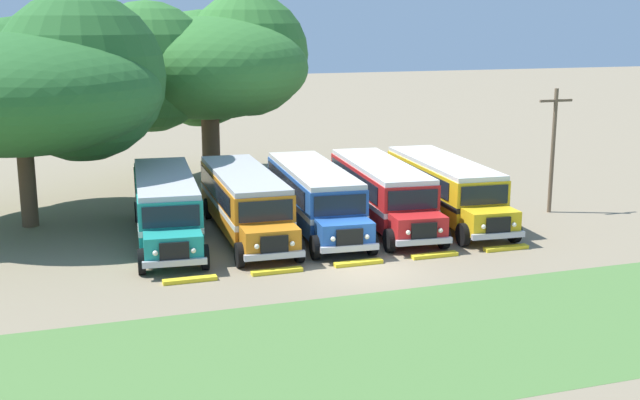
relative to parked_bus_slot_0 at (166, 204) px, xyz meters
The scene contains 15 objects.
ground_plane 9.72m from the parked_bus_slot_0, 46.16° to the right, with size 220.00×220.00×0.00m, color #84755B.
foreground_grass_strip 15.51m from the parked_bus_slot_0, 64.51° to the right, with size 80.00×8.75×0.01m, color #4C7538.
parked_bus_slot_0 is the anchor object (origin of this frame).
parked_bus_slot_1 3.49m from the parked_bus_slot_0, ahead, with size 2.99×10.88×2.82m.
parked_bus_slot_2 6.80m from the parked_bus_slot_0, ahead, with size 3.33×10.94×2.82m.
parked_bus_slot_3 10.14m from the parked_bus_slot_0, ahead, with size 3.53×10.97×2.82m.
parked_bus_slot_4 13.40m from the parked_bus_slot_0, ahead, with size 3.34×10.94×2.82m.
curb_wheelstop_0 6.47m from the parked_bus_slot_0, 90.33° to the right, with size 2.00×0.36×0.15m, color yellow.
curb_wheelstop_1 7.26m from the parked_bus_slot_0, 62.29° to the right, with size 2.00×0.36×0.15m, color yellow.
curb_wheelstop_2 9.27m from the parked_bus_slot_0, 43.44° to the right, with size 2.00×0.36×0.15m, color yellow.
curb_wheelstop_3 11.89m from the parked_bus_slot_0, 32.22° to the right, with size 2.00×0.36×0.15m, color yellow.
curb_wheelstop_4 14.80m from the parked_bus_slot_0, 25.27° to the right, with size 2.00×0.36×0.15m, color yellow.
broad_shade_tree 14.52m from the parked_bus_slot_0, 71.81° to the left, with size 13.52×12.31×11.11m.
secondary_tree 8.84m from the parked_bus_slot_0, 138.52° to the left, with size 14.14×12.77×10.83m.
utility_pole 19.07m from the parked_bus_slot_0, ahead, with size 1.80×0.20×6.20m.
Camera 1 is at (-11.03, -27.65, 9.49)m, focal length 44.95 mm.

